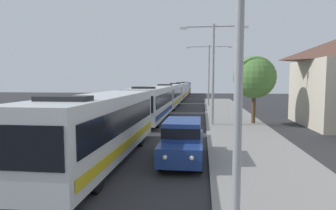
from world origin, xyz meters
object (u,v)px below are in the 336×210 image
at_px(streetlamp_near, 240,16).
at_px(streetlamp_far, 209,69).
at_px(bus_rear, 182,89).
at_px(bus_lead, 101,125).
at_px(streetlamp_mid, 213,64).
at_px(bus_middle, 168,95).
at_px(bus_second_in_line, 152,102).
at_px(roadside_tree, 254,77).
at_px(bus_fourth_in_line, 177,91).
at_px(white_suv, 183,139).
at_px(bus_tail_end, 185,87).

bearing_deg(streetlamp_near, streetlamp_far, 90.00).
bearing_deg(bus_rear, bus_lead, -90.00).
bearing_deg(streetlamp_mid, bus_middle, 109.25).
height_order(bus_second_in_line, bus_rear, same).
bearing_deg(roadside_tree, bus_fourth_in_line, 108.10).
distance_m(bus_lead, streetlamp_near, 8.79).
bearing_deg(streetlamp_mid, white_suv, -99.36).
distance_m(bus_fourth_in_line, bus_tail_end, 25.84).
xyz_separation_m(bus_rear, roadside_tree, (8.81, -39.55, 2.25)).
distance_m(bus_rear, streetlamp_near, 57.90).
bearing_deg(bus_second_in_line, streetlamp_far, 69.38).
height_order(bus_rear, roadside_tree, roadside_tree).
bearing_deg(bus_tail_end, bus_second_in_line, -90.00).
xyz_separation_m(bus_rear, streetlamp_near, (5.40, -57.55, 3.47)).
bearing_deg(bus_second_in_line, bus_lead, -90.00).
bearing_deg(bus_second_in_line, streetlamp_mid, -24.53).
xyz_separation_m(bus_lead, bus_fourth_in_line, (-0.00, 38.94, -0.00)).
relative_size(bus_middle, bus_tail_end, 1.02).
distance_m(bus_middle, streetlamp_mid, 16.70).
bearing_deg(bus_lead, white_suv, 7.62).
relative_size(bus_lead, bus_tail_end, 1.00).
bearing_deg(bus_tail_end, bus_middle, -90.00).
xyz_separation_m(bus_second_in_line, bus_tail_end, (0.00, 51.51, 0.00)).
relative_size(white_suv, streetlamp_far, 0.58).
bearing_deg(streetlamp_mid, bus_lead, -116.54).
distance_m(streetlamp_near, streetlamp_far, 33.62).
bearing_deg(bus_tail_end, roadside_tree, -80.53).
relative_size(bus_rear, streetlamp_far, 1.48).
bearing_deg(bus_middle, roadside_tree, -58.32).
xyz_separation_m(bus_lead, bus_rear, (0.00, 51.55, 0.00)).
xyz_separation_m(streetlamp_near, streetlamp_mid, (0.00, 16.81, -0.15)).
xyz_separation_m(bus_second_in_line, streetlamp_far, (5.40, 14.35, 3.54)).
bearing_deg(bus_rear, white_suv, -85.86).
xyz_separation_m(bus_lead, bus_second_in_line, (-0.00, 13.27, -0.00)).
bearing_deg(bus_tail_end, streetlamp_near, -85.64).
bearing_deg(bus_fourth_in_line, streetlamp_mid, -79.14).
relative_size(white_suv, roadside_tree, 0.87).
xyz_separation_m(bus_lead, streetlamp_near, (5.40, -6.00, 3.47)).
relative_size(bus_rear, streetlamp_mid, 1.54).
height_order(bus_lead, streetlamp_near, streetlamp_near).
bearing_deg(bus_second_in_line, roadside_tree, -8.26).
relative_size(bus_tail_end, streetlamp_mid, 1.48).
relative_size(bus_middle, streetlamp_mid, 1.51).
relative_size(bus_fourth_in_line, streetlamp_mid, 1.31).
bearing_deg(white_suv, streetlamp_mid, 80.64).
height_order(bus_second_in_line, streetlamp_near, streetlamp_near).
xyz_separation_m(bus_tail_end, streetlamp_near, (5.40, -70.78, 3.47)).
height_order(bus_lead, white_suv, bus_lead).
height_order(bus_lead, bus_middle, same).
height_order(bus_fourth_in_line, white_suv, bus_fourth_in_line).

